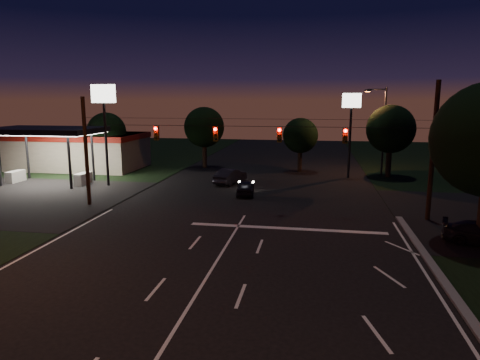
# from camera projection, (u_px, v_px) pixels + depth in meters

# --- Properties ---
(ground) EXTENTS (140.00, 140.00, 0.00)m
(ground) POSITION_uv_depth(u_px,v_px,m) (183.00, 316.00, 15.59)
(ground) COLOR black
(ground) RESTS_ON ground
(cross_street_left) EXTENTS (20.00, 16.00, 0.02)m
(cross_street_left) POSITION_uv_depth(u_px,v_px,m) (4.00, 198.00, 34.46)
(cross_street_left) COLOR black
(cross_street_left) RESTS_ON ground
(stop_bar) EXTENTS (12.00, 0.50, 0.01)m
(stop_bar) POSITION_uv_depth(u_px,v_px,m) (286.00, 228.00, 26.21)
(stop_bar) COLOR silver
(stop_bar) RESTS_ON ground
(utility_pole_right) EXTENTS (0.30, 0.30, 9.00)m
(utility_pole_right) POSITION_uv_depth(u_px,v_px,m) (427.00, 220.00, 28.08)
(utility_pole_right) COLOR black
(utility_pole_right) RESTS_ON ground
(utility_pole_left) EXTENTS (0.28, 0.28, 8.00)m
(utility_pole_left) POSITION_uv_depth(u_px,v_px,m) (90.00, 205.00, 32.14)
(utility_pole_left) COLOR black
(utility_pole_left) RESTS_ON ground
(signal_span) EXTENTS (24.00, 0.40, 1.56)m
(signal_span) POSITION_uv_depth(u_px,v_px,m) (247.00, 134.00, 29.06)
(signal_span) COLOR black
(signal_span) RESTS_ON ground
(gas_station) EXTENTS (14.20, 16.10, 5.25)m
(gas_station) POSITION_uv_depth(u_px,v_px,m) (77.00, 148.00, 48.26)
(gas_station) COLOR gray
(gas_station) RESTS_ON ground
(pole_sign_left_near) EXTENTS (2.20, 0.30, 9.10)m
(pole_sign_left_near) POSITION_uv_depth(u_px,v_px,m) (104.00, 109.00, 37.96)
(pole_sign_left_near) COLOR black
(pole_sign_left_near) RESTS_ON ground
(pole_sign_right) EXTENTS (1.80, 0.30, 8.40)m
(pole_sign_right) POSITION_uv_depth(u_px,v_px,m) (351.00, 116.00, 42.12)
(pole_sign_right) COLOR black
(pole_sign_right) RESTS_ON ground
(street_light_right_far) EXTENTS (2.20, 0.35, 9.00)m
(street_light_right_far) POSITION_uv_depth(u_px,v_px,m) (382.00, 125.00, 43.70)
(street_light_right_far) COLOR black
(street_light_right_far) RESTS_ON ground
(tree_far_a) EXTENTS (4.20, 4.20, 6.42)m
(tree_far_a) POSITION_uv_depth(u_px,v_px,m) (107.00, 132.00, 47.00)
(tree_far_a) COLOR black
(tree_far_a) RESTS_ON ground
(tree_far_b) EXTENTS (4.60, 4.60, 6.98)m
(tree_far_b) POSITION_uv_depth(u_px,v_px,m) (205.00, 128.00, 49.12)
(tree_far_b) COLOR black
(tree_far_b) RESTS_ON ground
(tree_far_c) EXTENTS (3.80, 3.80, 5.86)m
(tree_far_c) POSITION_uv_depth(u_px,v_px,m) (301.00, 136.00, 46.40)
(tree_far_c) COLOR black
(tree_far_c) RESTS_ON ground
(tree_far_d) EXTENTS (4.80, 4.80, 7.30)m
(tree_far_d) POSITION_uv_depth(u_px,v_px,m) (391.00, 130.00, 42.80)
(tree_far_d) COLOR black
(tree_far_d) RESTS_ON ground
(car_oncoming_a) EXTENTS (1.85, 3.72, 1.22)m
(car_oncoming_a) POSITION_uv_depth(u_px,v_px,m) (245.00, 188.00, 35.40)
(car_oncoming_a) COLOR black
(car_oncoming_a) RESTS_ON ground
(car_oncoming_b) EXTENTS (2.65, 4.47, 1.39)m
(car_oncoming_b) POSITION_uv_depth(u_px,v_px,m) (230.00, 176.00, 40.22)
(car_oncoming_b) COLOR black
(car_oncoming_b) RESTS_ON ground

